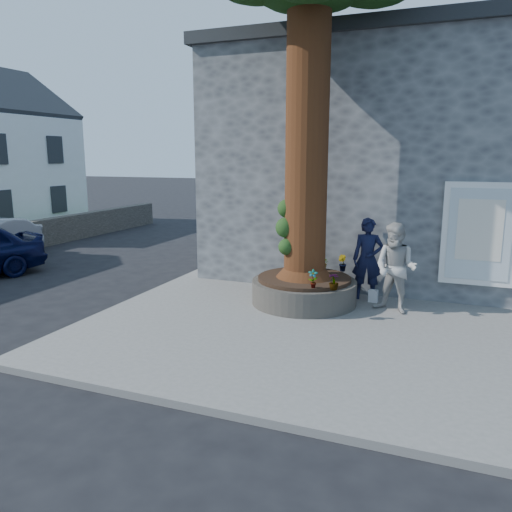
% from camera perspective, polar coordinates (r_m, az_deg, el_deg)
% --- Properties ---
extents(ground, '(120.00, 120.00, 0.00)m').
position_cam_1_polar(ground, '(9.71, -2.47, -8.72)').
color(ground, black).
rests_on(ground, ground).
extents(pavement, '(9.00, 8.00, 0.12)m').
position_cam_1_polar(pavement, '(10.13, 7.72, -7.59)').
color(pavement, slate).
rests_on(pavement, ground).
extents(yellow_line, '(0.10, 30.00, 0.01)m').
position_cam_1_polar(yellow_line, '(12.00, -13.96, -5.09)').
color(yellow_line, yellow).
rests_on(yellow_line, ground).
extents(stone_shop, '(10.30, 8.30, 6.30)m').
position_cam_1_polar(stone_shop, '(15.57, 17.28, 10.23)').
color(stone_shop, '#4C4E51').
rests_on(stone_shop, ground).
extents(planter, '(2.30, 2.30, 0.60)m').
position_cam_1_polar(planter, '(11.12, 5.50, -3.91)').
color(planter, black).
rests_on(planter, pavement).
extents(man, '(0.74, 0.54, 1.86)m').
position_cam_1_polar(man, '(11.54, 12.63, -0.33)').
color(man, black).
rests_on(man, pavement).
extents(woman, '(1.09, 0.95, 1.88)m').
position_cam_1_polar(woman, '(10.69, 15.68, -1.35)').
color(woman, '#AEACA7').
rests_on(woman, pavement).
extents(shopping_bag, '(0.21, 0.14, 0.28)m').
position_cam_1_polar(shopping_bag, '(11.48, 13.24, -4.47)').
color(shopping_bag, white).
rests_on(shopping_bag, pavement).
extents(plant_a, '(0.23, 0.19, 0.38)m').
position_cam_1_polar(plant_a, '(10.10, 6.53, -2.60)').
color(plant_a, gray).
rests_on(plant_a, planter).
extents(plant_b, '(0.29, 0.29, 0.38)m').
position_cam_1_polar(plant_b, '(11.66, 9.82, -0.80)').
color(plant_b, gray).
rests_on(plant_b, planter).
extents(plant_c, '(0.22, 0.22, 0.34)m').
position_cam_1_polar(plant_c, '(10.00, 8.89, -2.91)').
color(plant_c, gray).
rests_on(plant_c, planter).
extents(plant_d, '(0.38, 0.38, 0.32)m').
position_cam_1_polar(plant_d, '(11.76, 7.71, -0.78)').
color(plant_d, gray).
rests_on(plant_d, planter).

